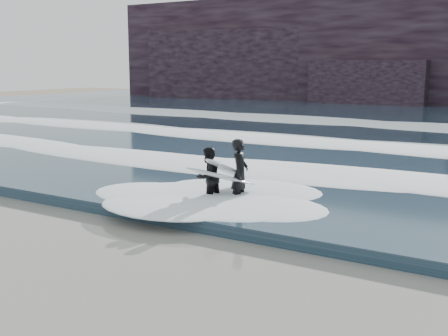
{
  "coord_description": "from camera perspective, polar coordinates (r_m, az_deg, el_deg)",
  "views": [
    {
      "loc": [
        7.0,
        -6.62,
        3.58
      ],
      "look_at": [
        -0.37,
        5.34,
        1.0
      ],
      "focal_mm": 45.0,
      "sensor_mm": 36.0,
      "label": 1
    }
  ],
  "objects": [
    {
      "name": "ground",
      "position": [
        10.27,
        -14.24,
        -10.32
      ],
      "size": [
        120.0,
        120.0,
        0.0
      ],
      "primitive_type": "plane",
      "color": "#8A6A4F",
      "rests_on": "ground"
    },
    {
      "name": "sea",
      "position": [
        36.46,
        20.49,
        4.35
      ],
      "size": [
        90.0,
        52.0,
        0.3
      ],
      "primitive_type": "cube",
      "color": "#1E3344",
      "rests_on": "ground"
    },
    {
      "name": "foam_near",
      "position": [
        17.41,
        7.38,
        -0.21
      ],
      "size": [
        60.0,
        3.2,
        0.2
      ],
      "primitive_type": "ellipsoid",
      "color": "white",
      "rests_on": "sea"
    },
    {
      "name": "foam_mid",
      "position": [
        23.88,
        14.34,
        2.48
      ],
      "size": [
        60.0,
        4.0,
        0.24
      ],
      "primitive_type": "ellipsoid",
      "color": "white",
      "rests_on": "sea"
    },
    {
      "name": "foam_far",
      "position": [
        32.53,
        19.13,
        4.31
      ],
      "size": [
        60.0,
        4.8,
        0.3
      ],
      "primitive_type": "ellipsoid",
      "color": "white",
      "rests_on": "sea"
    },
    {
      "name": "surfer_left",
      "position": [
        14.37,
        1.33,
        -0.43
      ],
      "size": [
        0.97,
        2.02,
        1.74
      ],
      "color": "black",
      "rests_on": "ground"
    },
    {
      "name": "surfer_right",
      "position": [
        14.28,
        -1.36,
        -0.91
      ],
      "size": [
        1.48,
        2.23,
        1.53
      ],
      "color": "black",
      "rests_on": "ground"
    }
  ]
}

